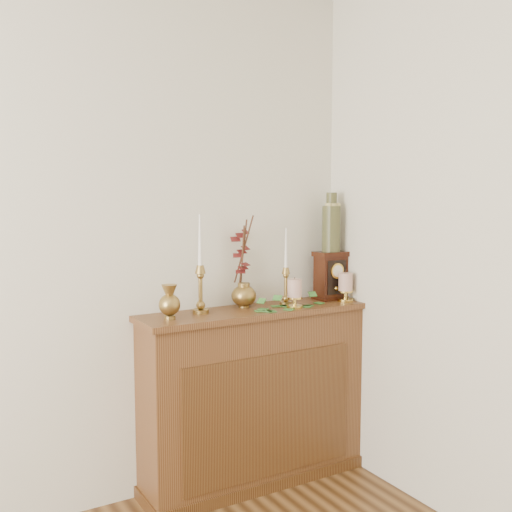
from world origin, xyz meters
TOP-DOWN VIEW (x-y plane):
  - room_walls at (0.00, 0.00)m, footprint 4.08×4.58m
  - console_shelf at (1.40, 2.10)m, footprint 1.24×0.34m
  - candlestick_left at (1.11, 2.13)m, footprint 0.08×0.08m
  - candlestick_center at (1.60, 2.11)m, footprint 0.07×0.07m
  - bud_vase at (0.92, 2.07)m, footprint 0.10×0.10m
  - ginger_jar at (1.38, 2.19)m, footprint 0.20×0.21m
  - pillar_candle_left at (1.59, 2.01)m, footprint 0.08×0.08m
  - pillar_candle_right at (1.94, 2.03)m, footprint 0.09×0.09m
  - ivy_garland at (1.53, 2.04)m, footprint 0.39×0.18m
  - mantel_clock at (1.91, 2.13)m, footprint 0.18×0.13m
  - ceramic_vase at (1.91, 2.13)m, footprint 0.10×0.10m

SIDE VIEW (x-z plane):
  - console_shelf at x=1.40m, z-range -0.03..0.90m
  - ivy_garland at x=1.53m, z-range 0.90..0.98m
  - bud_vase at x=0.92m, z-range 0.93..1.09m
  - pillar_candle_left at x=1.59m, z-range 0.93..1.10m
  - pillar_candle_right at x=1.94m, z-range 0.93..1.10m
  - mantel_clock at x=1.91m, z-range 0.93..1.20m
  - candlestick_center at x=1.60m, z-range 0.86..1.27m
  - candlestick_left at x=1.11m, z-range 0.85..1.34m
  - ginger_jar at x=1.38m, z-range 0.91..1.39m
  - ceramic_vase at x=1.91m, z-range 1.18..1.51m
  - room_walls at x=0.00m, z-range 0.36..3.00m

